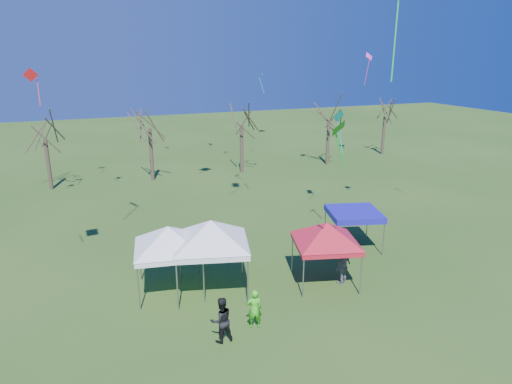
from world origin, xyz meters
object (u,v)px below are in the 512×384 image
at_px(tree_2, 148,110).
at_px(tent_white_west, 168,231).
at_px(tent_white_mid, 211,225).
at_px(tree_4, 330,105).
at_px(tree_3, 241,108).
at_px(tree_5, 386,103).
at_px(person_green, 254,309).
at_px(tent_blue, 354,214).
at_px(tree_1, 42,120).
at_px(person_dark, 221,320).
at_px(tent_red, 327,227).
at_px(person_grey, 343,267).

height_order(tree_2, tent_white_west, tree_2).
distance_m(tent_white_west, tent_white_mid, 1.99).
relative_size(tree_4, tent_white_mid, 1.74).
distance_m(tree_3, tree_5, 17.81).
bearing_deg(person_green, tent_blue, -135.64).
height_order(tree_2, tent_blue, tree_2).
xyz_separation_m(tent_white_mid, person_green, (0.74, -3.60, -2.49)).
height_order(tree_2, tree_4, tree_2).
relative_size(tree_1, tree_3, 0.95).
distance_m(tree_4, tree_5, 8.62).
xyz_separation_m(tent_white_mid, person_dark, (-0.81, -4.00, -2.41)).
xyz_separation_m(tree_3, person_dark, (-9.93, -24.95, -5.14)).
relative_size(tent_white_mid, person_green, 2.65).
height_order(tent_white_west, tent_blue, tent_white_west).
distance_m(tree_4, tent_blue, 21.51).
bearing_deg(tent_red, tree_4, 59.49).
relative_size(tent_white_mid, tent_blue, 1.30).
distance_m(tree_5, tent_blue, 27.73).
relative_size(tree_3, tent_white_mid, 1.74).
distance_m(tree_1, person_green, 26.98).
relative_size(person_green, person_grey, 0.94).
bearing_deg(tree_3, person_dark, -111.70).
relative_size(tent_red, person_dark, 2.13).
xyz_separation_m(tent_white_west, tent_red, (7.23, -1.95, -0.13)).
distance_m(tree_2, person_grey, 24.22).
xyz_separation_m(tree_5, tent_blue, (-17.70, -21.03, -3.67)).
distance_m(tree_5, person_green, 37.54).
relative_size(tree_4, person_green, 4.61).
bearing_deg(person_dark, tent_blue, -153.96).
bearing_deg(tree_2, person_dark, -93.46).
height_order(tree_2, tent_white_mid, tree_2).
height_order(tree_5, tent_white_west, tree_5).
height_order(tent_red, person_green, tent_red).
xyz_separation_m(tree_4, tree_5, (8.37, 2.06, -0.33)).
bearing_deg(tent_white_west, tree_4, 44.88).
relative_size(tree_1, tent_white_west, 1.77).
relative_size(tree_4, tree_5, 1.06).
bearing_deg(tree_1, person_dark, -74.95).
bearing_deg(tent_white_west, tent_white_mid, -21.05).
xyz_separation_m(tree_4, person_green, (-17.71, -24.51, -5.20)).
xyz_separation_m(tree_4, person_grey, (-12.28, -22.60, -5.15)).
xyz_separation_m(tree_3, person_grey, (-2.96, -22.64, -5.17)).
xyz_separation_m(tree_1, tree_4, (26.12, -0.65, 0.27)).
bearing_deg(tent_blue, tree_1, 130.56).
bearing_deg(person_green, tree_5, -123.62).
height_order(tent_white_west, person_dark, tent_white_west).
xyz_separation_m(tree_5, person_grey, (-20.65, -24.66, -4.82)).
relative_size(tree_4, tent_white_west, 1.85).
bearing_deg(tent_white_west, tree_3, 61.57).
bearing_deg(person_dark, tree_3, -116.59).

